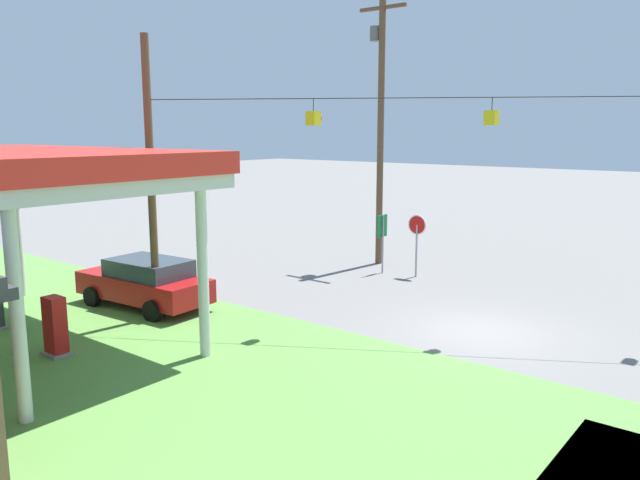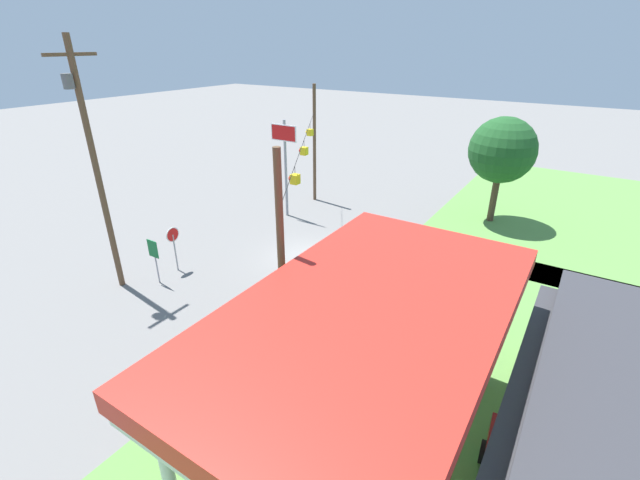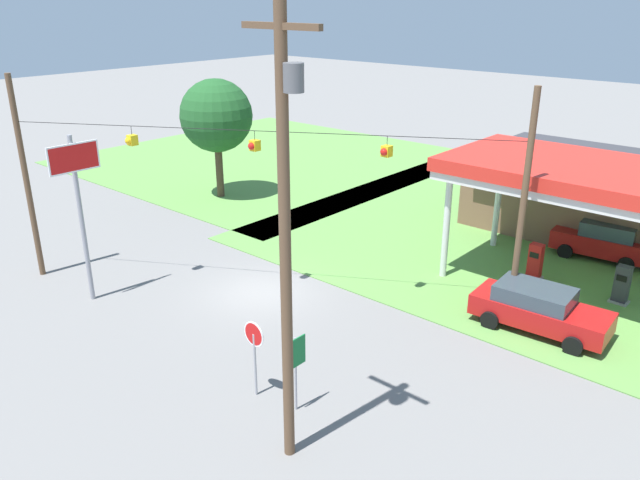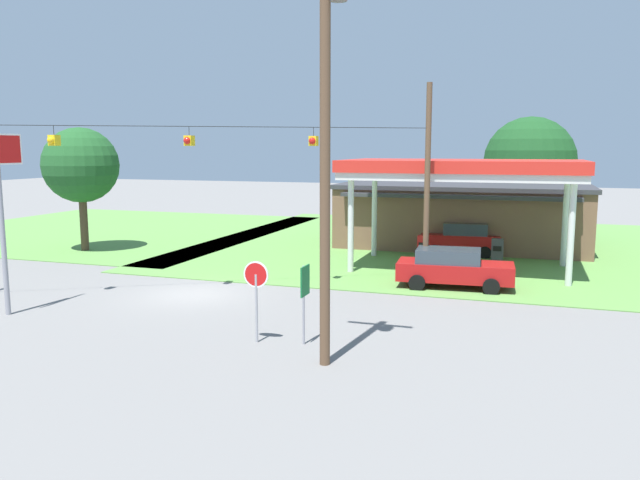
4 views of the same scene
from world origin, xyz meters
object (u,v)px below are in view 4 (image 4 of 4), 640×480
at_px(tree_behind_station, 530,162).
at_px(car_at_pumps_rear, 461,238).
at_px(gas_station_store, 463,215).
at_px(car_at_pumps_front, 453,268).
at_px(route_sign, 305,289).
at_px(fuel_pump_near, 423,252).
at_px(gas_station_canopy, 462,171).
at_px(stop_sign_overhead, 0,183).
at_px(fuel_pump_far, 497,256).
at_px(stop_sign_roadside, 256,284).
at_px(utility_pole_main, 326,125).
at_px(tree_west_verge, 81,166).

bearing_deg(tree_behind_station, car_at_pumps_rear, -109.65).
bearing_deg(gas_station_store, tree_behind_station, 57.74).
distance_m(car_at_pumps_front, route_sign, 9.80).
bearing_deg(fuel_pump_near, gas_station_canopy, 0.05).
xyz_separation_m(route_sign, tree_behind_station, (6.18, 26.99, 3.21)).
bearing_deg(stop_sign_overhead, car_at_pumps_front, 32.86).
xyz_separation_m(gas_station_store, fuel_pump_far, (2.42, -7.78, -1.13)).
bearing_deg(fuel_pump_far, gas_station_canopy, 179.95).
xyz_separation_m(stop_sign_overhead, tree_behind_station, (17.26, 27.12, 0.26)).
bearing_deg(car_at_pumps_front, stop_sign_roadside, -120.63).
relative_size(gas_station_store, route_sign, 6.02).
distance_m(gas_station_store, fuel_pump_far, 8.22).
height_order(route_sign, utility_pole_main, utility_pole_main).
bearing_deg(utility_pole_main, car_at_pumps_rear, 84.98).
distance_m(gas_station_store, route_sign, 21.30).
relative_size(stop_sign_roadside, stop_sign_overhead, 0.38).
bearing_deg(route_sign, car_at_pumps_rear, 80.88).
bearing_deg(fuel_pump_near, car_at_pumps_front, -65.26).
bearing_deg(stop_sign_roadside, car_at_pumps_front, -116.83).
distance_m(stop_sign_roadside, tree_west_verge, 20.85).
bearing_deg(car_at_pumps_rear, route_sign, 75.47).
distance_m(gas_station_canopy, fuel_pump_far, 4.40).
xyz_separation_m(gas_station_canopy, car_at_pumps_rear, (-0.33, 4.20, -3.85)).
relative_size(fuel_pump_near, utility_pole_main, 0.14).
relative_size(car_at_pumps_front, stop_sign_overhead, 0.74).
bearing_deg(tree_west_verge, tree_behind_station, 31.52).
relative_size(gas_station_store, stop_sign_overhead, 2.18).
distance_m(gas_station_store, car_at_pumps_rear, 3.72).
distance_m(tree_behind_station, tree_west_verge, 28.17).
bearing_deg(gas_station_store, tree_west_verge, -156.39).
relative_size(fuel_pump_near, tree_behind_station, 0.20).
bearing_deg(stop_sign_roadside, gas_station_store, -100.44).
distance_m(gas_station_canopy, stop_sign_overhead, 19.61).
xyz_separation_m(car_at_pumps_front, stop_sign_overhead, (-14.40, -9.30, 3.79)).
distance_m(fuel_pump_far, stop_sign_roadside, 15.09).
height_order(gas_station_store, tree_behind_station, tree_behind_station).
height_order(fuel_pump_far, car_at_pumps_front, car_at_pumps_front).
relative_size(gas_station_canopy, stop_sign_roadside, 4.41).
height_order(tree_behind_station, tree_west_verge, tree_behind_station).
distance_m(fuel_pump_near, route_sign, 13.48).
xyz_separation_m(gas_station_store, car_at_pumps_rear, (0.32, -3.58, -0.94)).
xyz_separation_m(gas_station_canopy, fuel_pump_far, (1.76, -0.00, -4.03)).
relative_size(stop_sign_roadside, tree_west_verge, 0.36).
bearing_deg(car_at_pumps_front, gas_station_canopy, 88.58).
xyz_separation_m(gas_station_canopy, car_at_pumps_front, (0.17, -4.20, -3.91)).
xyz_separation_m(car_at_pumps_front, tree_behind_station, (2.86, 17.82, 4.05)).
xyz_separation_m(route_sign, tree_west_verge, (-17.83, 12.26, 3.16)).
bearing_deg(car_at_pumps_front, car_at_pumps_rear, 89.67).
bearing_deg(tree_west_verge, fuel_pump_far, 2.79).
relative_size(stop_sign_roadside, tree_behind_station, 0.32).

